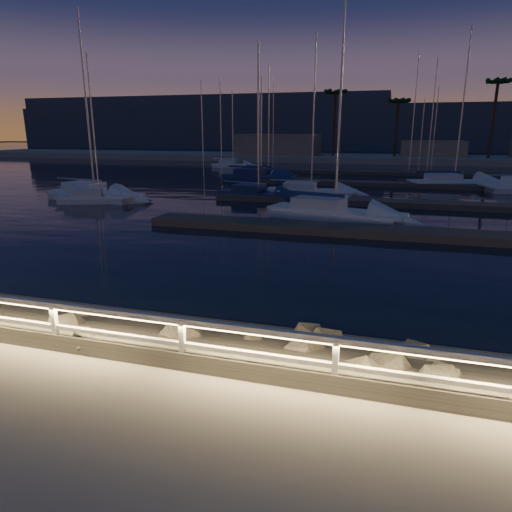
% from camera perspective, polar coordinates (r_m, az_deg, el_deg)
% --- Properties ---
extents(ground, '(400.00, 400.00, 0.00)m').
position_cam_1_polar(ground, '(8.93, 3.10, -15.43)').
color(ground, gray).
rests_on(ground, ground).
extents(harbor_water, '(400.00, 440.00, 0.60)m').
position_cam_1_polar(harbor_water, '(39.12, 13.77, 6.87)').
color(harbor_water, black).
rests_on(harbor_water, ground).
extents(guard_rail, '(44.11, 0.12, 1.06)m').
position_cam_1_polar(guard_rail, '(8.57, 2.72, -10.93)').
color(guard_rail, white).
rests_on(guard_rail, ground).
extents(riprap, '(37.35, 2.65, 1.28)m').
position_cam_1_polar(riprap, '(10.47, 18.26, -13.03)').
color(riprap, '#676358').
rests_on(riprap, ground).
extents(floating_docks, '(22.00, 36.00, 0.40)m').
position_cam_1_polar(floating_docks, '(40.31, 13.92, 7.92)').
color(floating_docks, '#534C45').
rests_on(floating_docks, ground).
extents(far_shore, '(160.00, 14.00, 5.20)m').
position_cam_1_polar(far_shore, '(81.65, 15.37, 11.91)').
color(far_shore, gray).
rests_on(far_shore, ground).
extents(palm_left, '(3.00, 3.00, 11.20)m').
position_cam_1_polar(palm_left, '(80.25, 9.91, 19.21)').
color(palm_left, '#473221').
rests_on(palm_left, ground).
extents(palm_center, '(3.00, 3.00, 9.70)m').
position_cam_1_polar(palm_center, '(80.58, 17.38, 17.78)').
color(palm_center, '#473221').
rests_on(palm_center, ground).
extents(palm_right, '(3.00, 3.00, 12.20)m').
position_cam_1_polar(palm_right, '(81.00, 27.97, 18.33)').
color(palm_right, '#473221').
rests_on(palm_right, ground).
extents(distant_hills, '(230.00, 37.50, 18.00)m').
position_cam_1_polar(distant_hills, '(143.16, 7.00, 15.41)').
color(distant_hills, '#333C4F').
rests_on(distant_hills, ground).
extents(sailboat_a, '(6.28, 3.64, 10.40)m').
position_cam_1_polar(sailboat_a, '(35.93, -19.24, 6.95)').
color(sailboat_a, silver).
rests_on(sailboat_a, ground).
extents(sailboat_b, '(8.50, 4.34, 13.95)m').
position_cam_1_polar(sailboat_b, '(27.87, 9.43, 5.49)').
color(sailboat_b, silver).
rests_on(sailboat_b, ground).
extents(sailboat_e, '(8.19, 3.54, 13.59)m').
position_cam_1_polar(sailboat_e, '(37.52, -19.75, 7.35)').
color(sailboat_e, silver).
rests_on(sailboat_e, ground).
extents(sailboat_f, '(6.93, 3.49, 11.38)m').
position_cam_1_polar(sailboat_f, '(35.94, 0.05, 7.82)').
color(sailboat_f, navy).
rests_on(sailboat_f, ground).
extents(sailboat_g, '(7.33, 2.56, 12.24)m').
position_cam_1_polar(sailboat_g, '(37.93, 6.61, 8.12)').
color(sailboat_g, silver).
rests_on(sailboat_g, ground).
extents(sailboat_i, '(6.37, 3.40, 10.51)m').
position_cam_1_polar(sailboat_i, '(51.44, 0.50, 10.13)').
color(sailboat_i, silver).
rests_on(sailboat_i, ground).
extents(sailboat_j, '(7.16, 4.62, 11.92)m').
position_cam_1_polar(sailboat_j, '(51.35, 1.39, 10.13)').
color(sailboat_j, navy).
rests_on(sailboat_j, ground).
extents(sailboat_k, '(8.66, 4.60, 14.16)m').
position_cam_1_polar(sailboat_k, '(47.68, 23.26, 8.52)').
color(sailboat_k, silver).
rests_on(sailboat_k, ground).
extents(sailboat_m, '(6.29, 2.02, 10.69)m').
position_cam_1_polar(sailboat_m, '(66.36, -3.02, 11.31)').
color(sailboat_m, silver).
rests_on(sailboat_m, ground).
extents(sailboat_n, '(8.38, 4.41, 13.77)m').
position_cam_1_polar(sailboat_n, '(48.71, -0.00, 9.89)').
color(sailboat_n, navy).
rests_on(sailboat_n, ground).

